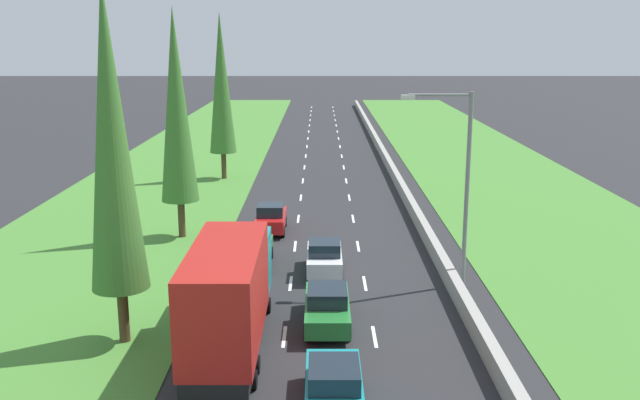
{
  "coord_description": "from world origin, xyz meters",
  "views": [
    {
      "loc": [
        -0.36,
        1.81,
        11.36
      ],
      "look_at": [
        -0.21,
        47.58,
        0.63
      ],
      "focal_mm": 39.29,
      "sensor_mm": 36.0,
      "label": 1
    }
  ],
  "objects_px": {
    "green_sedan_centre_lane": "(325,306)",
    "red_box_truck_left_lane": "(227,293)",
    "green_hatchback_left_lane": "(252,250)",
    "white_hatchback_centre_lane": "(322,257)",
    "poplar_tree_second": "(109,139)",
    "street_light_mast": "(458,175)",
    "red_hatchback_left_lane": "(269,218)",
    "teal_sedan_centre_lane": "(332,388)",
    "poplar_tree_third": "(174,107)",
    "poplar_tree_fourth": "(219,84)"
  },
  "relations": [
    {
      "from": "red_hatchback_left_lane",
      "to": "poplar_tree_third",
      "type": "relative_size",
      "value": 0.3
    },
    {
      "from": "white_hatchback_centre_lane",
      "to": "poplar_tree_fourth",
      "type": "distance_m",
      "value": 25.75
    },
    {
      "from": "white_hatchback_centre_lane",
      "to": "poplar_tree_third",
      "type": "height_order",
      "value": "poplar_tree_third"
    },
    {
      "from": "green_sedan_centre_lane",
      "to": "poplar_tree_second",
      "type": "xyz_separation_m",
      "value": [
        -7.73,
        -1.54,
        6.98
      ]
    },
    {
      "from": "green_sedan_centre_lane",
      "to": "poplar_tree_fourth",
      "type": "relative_size",
      "value": 0.34
    },
    {
      "from": "poplar_tree_second",
      "to": "white_hatchback_centre_lane",
      "type": "bearing_deg",
      "value": 45.74
    },
    {
      "from": "poplar_tree_fourth",
      "to": "poplar_tree_third",
      "type": "bearing_deg",
      "value": -90.52
    },
    {
      "from": "green_hatchback_left_lane",
      "to": "white_hatchback_centre_lane",
      "type": "xyz_separation_m",
      "value": [
        3.56,
        -1.2,
        0.0
      ]
    },
    {
      "from": "white_hatchback_centre_lane",
      "to": "green_hatchback_left_lane",
      "type": "bearing_deg",
      "value": 161.35
    },
    {
      "from": "red_box_truck_left_lane",
      "to": "street_light_mast",
      "type": "distance_m",
      "value": 12.2
    },
    {
      "from": "teal_sedan_centre_lane",
      "to": "green_hatchback_left_lane",
      "type": "bearing_deg",
      "value": 104.89
    },
    {
      "from": "red_box_truck_left_lane",
      "to": "poplar_tree_second",
      "type": "height_order",
      "value": "poplar_tree_second"
    },
    {
      "from": "poplar_tree_second",
      "to": "street_light_mast",
      "type": "bearing_deg",
      "value": 24.39
    },
    {
      "from": "street_light_mast",
      "to": "red_box_truck_left_lane",
      "type": "bearing_deg",
      "value": -144.76
    },
    {
      "from": "green_hatchback_left_lane",
      "to": "teal_sedan_centre_lane",
      "type": "distance_m",
      "value": 14.68
    },
    {
      "from": "teal_sedan_centre_lane",
      "to": "street_light_mast",
      "type": "height_order",
      "value": "street_light_mast"
    },
    {
      "from": "poplar_tree_third",
      "to": "street_light_mast",
      "type": "height_order",
      "value": "poplar_tree_third"
    },
    {
      "from": "red_box_truck_left_lane",
      "to": "red_hatchback_left_lane",
      "type": "distance_m",
      "value": 16.03
    },
    {
      "from": "green_hatchback_left_lane",
      "to": "poplar_tree_third",
      "type": "distance_m",
      "value": 9.69
    },
    {
      "from": "red_box_truck_left_lane",
      "to": "teal_sedan_centre_lane",
      "type": "height_order",
      "value": "red_box_truck_left_lane"
    },
    {
      "from": "white_hatchback_centre_lane",
      "to": "poplar_tree_second",
      "type": "distance_m",
      "value": 12.98
    },
    {
      "from": "red_hatchback_left_lane",
      "to": "white_hatchback_centre_lane",
      "type": "relative_size",
      "value": 1.0
    },
    {
      "from": "street_light_mast",
      "to": "poplar_tree_fourth",
      "type": "bearing_deg",
      "value": 119.45
    },
    {
      "from": "white_hatchback_centre_lane",
      "to": "poplar_tree_second",
      "type": "relative_size",
      "value": 0.29
    },
    {
      "from": "poplar_tree_third",
      "to": "green_hatchback_left_lane",
      "type": "bearing_deg",
      "value": -48.31
    },
    {
      "from": "teal_sedan_centre_lane",
      "to": "poplar_tree_third",
      "type": "distance_m",
      "value": 22.21
    },
    {
      "from": "red_hatchback_left_lane",
      "to": "green_sedan_centre_lane",
      "type": "bearing_deg",
      "value": -76.97
    },
    {
      "from": "teal_sedan_centre_lane",
      "to": "green_sedan_centre_lane",
      "type": "distance_m",
      "value": 6.68
    },
    {
      "from": "street_light_mast",
      "to": "poplar_tree_third",
      "type": "bearing_deg",
      "value": 150.73
    },
    {
      "from": "white_hatchback_centre_lane",
      "to": "poplar_tree_second",
      "type": "bearing_deg",
      "value": -134.26
    },
    {
      "from": "red_hatchback_left_lane",
      "to": "poplar_tree_third",
      "type": "bearing_deg",
      "value": -167.43
    },
    {
      "from": "poplar_tree_third",
      "to": "poplar_tree_fourth",
      "type": "xyz_separation_m",
      "value": [
        0.15,
        17.07,
        0.13
      ]
    },
    {
      "from": "green_sedan_centre_lane",
      "to": "poplar_tree_fourth",
      "type": "bearing_deg",
      "value": 105.25
    },
    {
      "from": "white_hatchback_centre_lane",
      "to": "street_light_mast",
      "type": "xyz_separation_m",
      "value": [
        6.12,
        -1.61,
        4.4
      ]
    },
    {
      "from": "poplar_tree_third",
      "to": "poplar_tree_fourth",
      "type": "relative_size",
      "value": 0.98
    },
    {
      "from": "red_hatchback_left_lane",
      "to": "poplar_tree_second",
      "type": "height_order",
      "value": "poplar_tree_second"
    },
    {
      "from": "red_box_truck_left_lane",
      "to": "green_sedan_centre_lane",
      "type": "bearing_deg",
      "value": 30.36
    },
    {
      "from": "red_box_truck_left_lane",
      "to": "red_hatchback_left_lane",
      "type": "bearing_deg",
      "value": 88.59
    },
    {
      "from": "red_hatchback_left_lane",
      "to": "green_sedan_centre_lane",
      "type": "xyz_separation_m",
      "value": [
        3.21,
        -13.86,
        -0.02
      ]
    },
    {
      "from": "red_box_truck_left_lane",
      "to": "teal_sedan_centre_lane",
      "type": "xyz_separation_m",
      "value": [
        3.74,
        -4.57,
        -1.37
      ]
    },
    {
      "from": "poplar_tree_third",
      "to": "poplar_tree_fourth",
      "type": "height_order",
      "value": "poplar_tree_fourth"
    },
    {
      "from": "teal_sedan_centre_lane",
      "to": "poplar_tree_third",
      "type": "xyz_separation_m",
      "value": [
        -8.42,
        19.41,
        6.75
      ]
    },
    {
      "from": "red_hatchback_left_lane",
      "to": "green_sedan_centre_lane",
      "type": "height_order",
      "value": "red_hatchback_left_lane"
    },
    {
      "from": "green_hatchback_left_lane",
      "to": "teal_sedan_centre_lane",
      "type": "height_order",
      "value": "green_hatchback_left_lane"
    },
    {
      "from": "green_hatchback_left_lane",
      "to": "red_hatchback_left_lane",
      "type": "xyz_separation_m",
      "value": [
        0.43,
        6.35,
        0.0
      ]
    },
    {
      "from": "red_box_truck_left_lane",
      "to": "green_hatchback_left_lane",
      "type": "height_order",
      "value": "red_box_truck_left_lane"
    },
    {
      "from": "red_hatchback_left_lane",
      "to": "street_light_mast",
      "type": "bearing_deg",
      "value": -44.71
    },
    {
      "from": "poplar_tree_second",
      "to": "poplar_tree_third",
      "type": "relative_size",
      "value": 1.04
    },
    {
      "from": "red_box_truck_left_lane",
      "to": "white_hatchback_centre_lane",
      "type": "height_order",
      "value": "red_box_truck_left_lane"
    },
    {
      "from": "green_sedan_centre_lane",
      "to": "red_box_truck_left_lane",
      "type": "bearing_deg",
      "value": -149.64
    }
  ]
}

